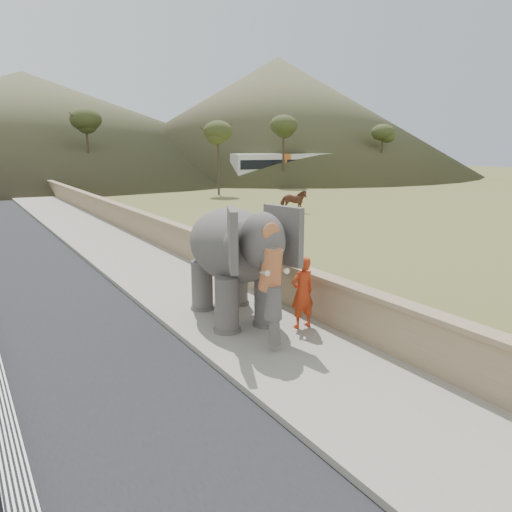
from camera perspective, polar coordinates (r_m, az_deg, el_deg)
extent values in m
plane|color=olive|center=(11.82, -2.92, -7.42)|extent=(160.00, 160.00, 0.00)
cube|color=#9E9687|center=(20.85, -16.16, 1.16)|extent=(3.00, 120.00, 0.15)
cube|color=tan|center=(21.24, -11.95, 2.89)|extent=(0.30, 120.00, 1.10)
imported|color=brown|center=(30.37, 4.29, 6.27)|extent=(1.71, 1.63, 1.37)
imported|color=silver|center=(52.34, -3.70, 9.00)|extent=(4.48, 2.50, 1.44)
cube|color=white|center=(51.86, 3.34, 9.89)|extent=(11.27, 4.46, 3.10)
cube|color=orange|center=(54.72, 7.26, 9.96)|extent=(11.07, 2.84, 3.10)
cone|color=brown|center=(74.40, 2.46, 15.71)|extent=(56.00, 56.00, 16.00)
cone|color=brown|center=(80.49, -24.77, 13.65)|extent=(80.00, 80.00, 14.00)
imported|color=#B73313|center=(10.80, 5.32, -4.17)|extent=(0.58, 0.38, 1.58)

